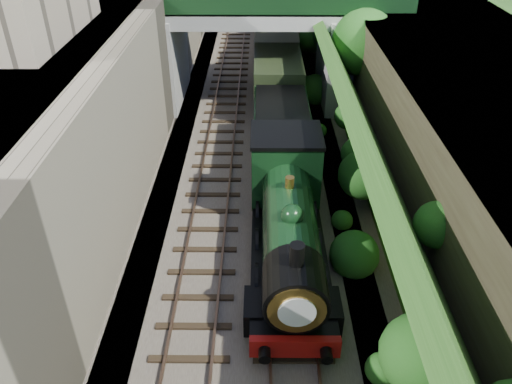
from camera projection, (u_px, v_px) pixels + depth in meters
trackbed at (257, 125)px, 29.24m from camera, size 10.00×90.00×0.20m
retaining_wall at (158, 69)px, 27.42m from camera, size 1.00×90.00×7.00m
street_plateau_left at (94, 69)px, 27.44m from camera, size 6.00×90.00×7.00m
street_plateau_right at (429, 76)px, 27.52m from camera, size 8.00×90.00×6.25m
embankment_slope at (353, 103)px, 25.61m from camera, size 4.63×90.00×6.36m
track_left at (223, 123)px, 29.18m from camera, size 2.50×90.00×0.20m
track_right at (278, 123)px, 29.16m from camera, size 2.50×90.00×0.20m
road_bridge at (273, 38)px, 30.40m from camera, size 16.00×6.40×7.25m
tree at (365, 45)px, 27.34m from camera, size 3.60×3.80×6.60m
locomotive at (288, 221)px, 18.34m from camera, size 3.10×10.23×3.83m
tender at (281, 137)px, 24.65m from camera, size 2.70×6.00×3.05m
coach_front at (275, 50)px, 34.96m from camera, size 2.90×18.00×3.70m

